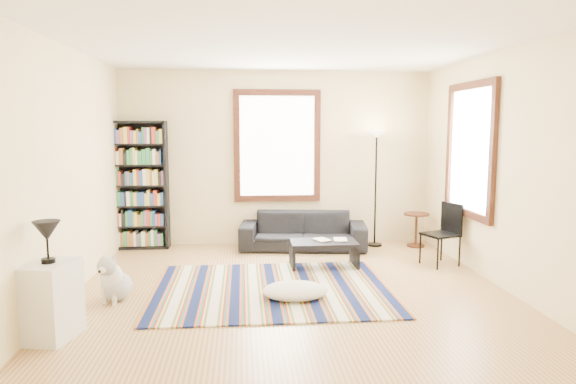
{
  "coord_description": "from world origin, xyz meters",
  "views": [
    {
      "loc": [
        -0.56,
        -5.82,
        1.9
      ],
      "look_at": [
        0.0,
        0.5,
        1.1
      ],
      "focal_mm": 32.0,
      "sensor_mm": 36.0,
      "label": 1
    }
  ],
  "objects": [
    {
      "name": "floor",
      "position": [
        0.0,
        0.0,
        -0.05
      ],
      "size": [
        5.0,
        5.0,
        0.1
      ],
      "primitive_type": "cube",
      "color": "tan",
      "rests_on": "ground"
    },
    {
      "name": "ceiling",
      "position": [
        0.0,
        0.0,
        2.85
      ],
      "size": [
        5.0,
        5.0,
        0.1
      ],
      "primitive_type": "cube",
      "color": "white",
      "rests_on": "floor"
    },
    {
      "name": "wall_back",
      "position": [
        0.0,
        2.55,
        1.4
      ],
      "size": [
        5.0,
        0.1,
        2.8
      ],
      "primitive_type": "cube",
      "color": "#FFDEAB",
      "rests_on": "floor"
    },
    {
      "name": "wall_front",
      "position": [
        0.0,
        -2.55,
        1.4
      ],
      "size": [
        5.0,
        0.1,
        2.8
      ],
      "primitive_type": "cube",
      "color": "#FFDEAB",
      "rests_on": "floor"
    },
    {
      "name": "wall_left",
      "position": [
        -2.55,
        0.0,
        1.4
      ],
      "size": [
        0.1,
        5.0,
        2.8
      ],
      "primitive_type": "cube",
      "color": "#FFDEAB",
      "rests_on": "floor"
    },
    {
      "name": "wall_right",
      "position": [
        2.55,
        0.0,
        1.4
      ],
      "size": [
        0.1,
        5.0,
        2.8
      ],
      "primitive_type": "cube",
      "color": "#FFDEAB",
      "rests_on": "floor"
    },
    {
      "name": "window_back",
      "position": [
        0.0,
        2.47,
        1.6
      ],
      "size": [
        1.2,
        0.06,
        1.6
      ],
      "primitive_type": "cube",
      "color": "white",
      "rests_on": "wall_back"
    },
    {
      "name": "window_right",
      "position": [
        2.47,
        0.8,
        1.6
      ],
      "size": [
        0.06,
        1.2,
        1.6
      ],
      "primitive_type": "cube",
      "color": "white",
      "rests_on": "wall_right"
    },
    {
      "name": "rug",
      "position": [
        -0.23,
        0.03,
        0.01
      ],
      "size": [
        2.74,
        2.2,
        0.02
      ],
      "primitive_type": "cube",
      "color": "#0C163F",
      "rests_on": "floor"
    },
    {
      "name": "sofa",
      "position": [
        0.37,
        2.05,
        0.29
      ],
      "size": [
        2.04,
        1.0,
        0.57
      ],
      "primitive_type": "imported",
      "rotation": [
        0.0,
        0.0,
        -0.13
      ],
      "color": "black",
      "rests_on": "floor"
    },
    {
      "name": "bookshelf",
      "position": [
        -2.19,
        2.32,
        1.0
      ],
      "size": [
        0.9,
        0.3,
        2.0
      ],
      "primitive_type": "cube",
      "color": "black",
      "rests_on": "floor"
    },
    {
      "name": "coffee_table",
      "position": [
        0.53,
        0.95,
        0.18
      ],
      "size": [
        1.0,
        0.71,
        0.36
      ],
      "primitive_type": "cube",
      "rotation": [
        0.0,
        0.0,
        -0.25
      ],
      "color": "black",
      "rests_on": "floor"
    },
    {
      "name": "book_a",
      "position": [
        0.43,
        0.95,
        0.37
      ],
      "size": [
        0.29,
        0.26,
        0.02
      ],
      "primitive_type": "imported",
      "rotation": [
        0.0,
        0.0,
        0.41
      ],
      "color": "beige",
      "rests_on": "coffee_table"
    },
    {
      "name": "book_b",
      "position": [
        0.68,
        1.0,
        0.37
      ],
      "size": [
        0.2,
        0.26,
        0.02
      ],
      "primitive_type": "imported",
      "rotation": [
        0.0,
        0.0,
        -0.11
      ],
      "color": "beige",
      "rests_on": "coffee_table"
    },
    {
      "name": "floor_cushion",
      "position": [
        0.0,
        -0.31,
        0.09
      ],
      "size": [
        0.8,
        0.65,
        0.18
      ],
      "primitive_type": "ellipsoid",
      "rotation": [
        0.0,
        0.0,
        -0.15
      ],
      "color": "silver",
      "rests_on": "floor"
    },
    {
      "name": "floor_lamp",
      "position": [
        1.55,
        2.15,
        0.93
      ],
      "size": [
        0.39,
        0.39,
        1.86
      ],
      "primitive_type": null,
      "rotation": [
        0.0,
        0.0,
        0.35
      ],
      "color": "black",
      "rests_on": "floor"
    },
    {
      "name": "side_table",
      "position": [
        2.2,
        2.04,
        0.27
      ],
      "size": [
        0.45,
        0.45,
        0.54
      ],
      "primitive_type": "cylinder",
      "rotation": [
        0.0,
        0.0,
        0.15
      ],
      "color": "#421B10",
      "rests_on": "floor"
    },
    {
      "name": "folding_chair",
      "position": [
        2.15,
        0.92,
        0.43
      ],
      "size": [
        0.53,
        0.52,
        0.86
      ],
      "primitive_type": "cube",
      "rotation": [
        0.0,
        0.0,
        0.35
      ],
      "color": "black",
      "rests_on": "floor"
    },
    {
      "name": "white_cabinet",
      "position": [
        -2.3,
        -1.18,
        0.35
      ],
      "size": [
        0.48,
        0.57,
        0.7
      ],
      "primitive_type": "cube",
      "rotation": [
        0.0,
        0.0,
        -0.23
      ],
      "color": "silver",
      "rests_on": "floor"
    },
    {
      "name": "table_lamp",
      "position": [
        -2.3,
        -1.18,
        0.89
      ],
      "size": [
        0.28,
        0.28,
        0.38
      ],
      "primitive_type": null,
      "rotation": [
        0.0,
        0.0,
        0.17
      ],
      "color": "black",
      "rests_on": "white_cabinet"
    },
    {
      "name": "dog",
      "position": [
        -1.97,
        -0.17,
        0.26
      ],
      "size": [
        0.5,
        0.61,
        0.52
      ],
      "primitive_type": null,
      "rotation": [
        0.0,
        0.0,
        -0.28
      ],
      "color": "silver",
      "rests_on": "floor"
    }
  ]
}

